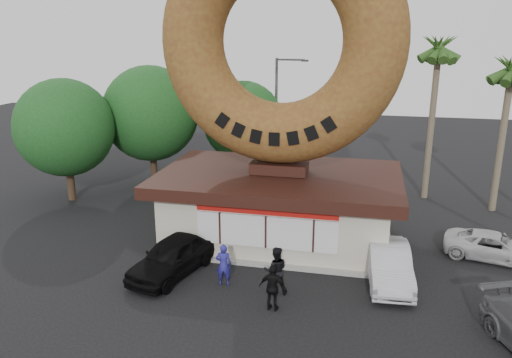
{
  "coord_description": "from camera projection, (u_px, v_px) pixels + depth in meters",
  "views": [
    {
      "loc": [
        3.84,
        -16.07,
        9.63
      ],
      "look_at": [
        -0.66,
        4.0,
        3.52
      ],
      "focal_mm": 35.0,
      "sensor_mm": 36.0,
      "label": 1
    }
  ],
  "objects": [
    {
      "name": "car_silver",
      "position": [
        389.0,
        264.0,
        19.83
      ],
      "size": [
        1.9,
        4.6,
        1.48
      ],
      "primitive_type": "imported",
      "rotation": [
        0.0,
        0.0,
        0.07
      ],
      "color": "#BABAC0",
      "rests_on": "ground"
    },
    {
      "name": "car_black",
      "position": [
        172.0,
        256.0,
        20.43
      ],
      "size": [
        2.95,
        4.85,
        1.54
      ],
      "primitive_type": "imported",
      "rotation": [
        0.0,
        0.0,
        -0.27
      ],
      "color": "black",
      "rests_on": "ground"
    },
    {
      "name": "palm_far",
      "position": [
        511.0,
        74.0,
        25.83
      ],
      "size": [
        2.6,
        2.6,
        8.75
      ],
      "color": "#726651",
      "rests_on": "ground"
    },
    {
      "name": "palm_near",
      "position": [
        438.0,
        54.0,
        27.71
      ],
      "size": [
        2.6,
        2.6,
        9.75
      ],
      "color": "#726651",
      "rests_on": "ground"
    },
    {
      "name": "tree_mid",
      "position": [
        243.0,
        121.0,
        32.31
      ],
      "size": [
        5.2,
        5.2,
        6.63
      ],
      "color": "#473321",
      "rests_on": "ground"
    },
    {
      "name": "car_white",
      "position": [
        495.0,
        247.0,
        21.81
      ],
      "size": [
        4.55,
        2.9,
        1.17
      ],
      "primitive_type": "imported",
      "rotation": [
        0.0,
        0.0,
        1.33
      ],
      "color": "silver",
      "rests_on": "ground"
    },
    {
      "name": "giant_donut",
      "position": [
        281.0,
        42.0,
        21.58
      ],
      "size": [
        10.78,
        2.75,
        10.78
      ],
      "primitive_type": "torus",
      "rotation": [
        1.57,
        0.0,
        0.0
      ],
      "color": "brown",
      "rests_on": "donut_shop"
    },
    {
      "name": "person_right",
      "position": [
        273.0,
        288.0,
        17.71
      ],
      "size": [
        1.08,
        0.58,
        1.75
      ],
      "primitive_type": "imported",
      "rotation": [
        0.0,
        0.0,
        2.99
      ],
      "color": "black",
      "rests_on": "ground"
    },
    {
      "name": "street_lamp",
      "position": [
        278.0,
        113.0,
        32.66
      ],
      "size": [
        2.11,
        0.2,
        8.0
      ],
      "color": "#59595E",
      "rests_on": "ground"
    },
    {
      "name": "donut_shop",
      "position": [
        279.0,
        204.0,
        23.67
      ],
      "size": [
        11.2,
        7.2,
        3.8
      ],
      "color": "#BEB4A3",
      "rests_on": "ground"
    },
    {
      "name": "tree_west",
      "position": [
        151.0,
        114.0,
        31.41
      ],
      "size": [
        6.0,
        6.0,
        7.65
      ],
      "color": "#473321",
      "rests_on": "ground"
    },
    {
      "name": "tree_far",
      "position": [
        65.0,
        128.0,
        28.49
      ],
      "size": [
        5.6,
        5.6,
        7.14
      ],
      "color": "#473321",
      "rests_on": "ground"
    },
    {
      "name": "ground",
      "position": [
        250.0,
        300.0,
        18.58
      ],
      "size": [
        90.0,
        90.0,
        0.0
      ],
      "primitive_type": "plane",
      "color": "black",
      "rests_on": "ground"
    },
    {
      "name": "person_center",
      "position": [
        276.0,
        270.0,
        18.85
      ],
      "size": [
        1.06,
        0.92,
        1.89
      ],
      "primitive_type": "imported",
      "rotation": [
        0.0,
        0.0,
        3.39
      ],
      "color": "black",
      "rests_on": "ground"
    },
    {
      "name": "person_left",
      "position": [
        224.0,
        265.0,
        19.51
      ],
      "size": [
        0.68,
        0.5,
        1.71
      ],
      "primitive_type": "imported",
      "rotation": [
        0.0,
        0.0,
        3.29
      ],
      "color": "navy",
      "rests_on": "ground"
    }
  ]
}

